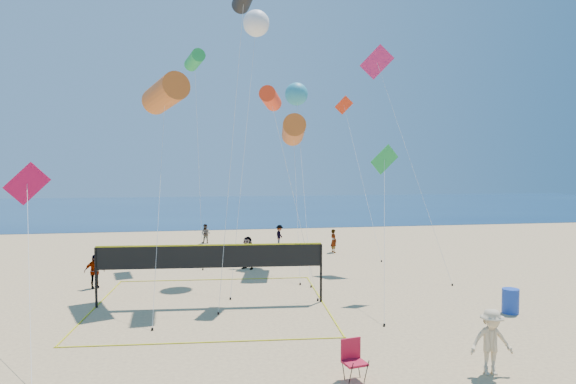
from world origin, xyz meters
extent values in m
cube|color=#102A4F|center=(0.00, 62.00, 0.01)|extent=(140.00, 50.00, 0.03)
imported|color=#D3B78C|center=(4.89, 3.42, 0.93)|extent=(1.28, 0.84, 1.85)
imported|color=gray|center=(-8.17, 15.90, 0.81)|extent=(1.02, 0.71, 1.61)
imported|color=gray|center=(-0.53, 19.24, 0.92)|extent=(1.69, 1.46, 1.84)
imported|color=gray|center=(5.67, 23.71, 0.78)|extent=(0.51, 0.65, 1.57)
imported|color=gray|center=(-2.78, 29.21, 0.73)|extent=(0.87, 0.79, 1.45)
imported|color=gray|center=(2.55, 27.34, 0.75)|extent=(0.91, 1.12, 1.50)
cube|color=#B3142E|center=(0.98, 3.65, 0.49)|extent=(0.69, 0.65, 0.06)
cube|color=#B3142E|center=(0.93, 3.88, 0.81)|extent=(0.59, 0.17, 0.59)
cylinder|color=black|center=(0.79, 3.39, 0.27)|extent=(0.08, 0.30, 0.77)
cylinder|color=black|center=(0.71, 3.81, 0.27)|extent=(0.08, 0.30, 0.77)
cylinder|color=black|center=(1.26, 3.48, 0.27)|extent=(0.08, 0.30, 0.77)
cylinder|color=black|center=(1.17, 3.91, 0.27)|extent=(0.08, 0.30, 0.77)
cylinder|color=#1A3EAA|center=(8.98, 8.77, 0.49)|extent=(0.83, 0.83, 0.98)
cylinder|color=black|center=(-7.41, 12.36, 1.25)|extent=(0.10, 0.10, 2.50)
cylinder|color=black|center=(1.95, 11.70, 1.25)|extent=(0.10, 0.10, 2.50)
cube|color=black|center=(-2.73, 12.03, 2.03)|extent=(9.35, 0.68, 0.94)
cube|color=yellow|center=(-2.73, 12.03, 2.53)|extent=(9.36, 0.69, 0.06)
cube|color=yellow|center=(-3.06, 7.35, 0.01)|extent=(9.56, 0.72, 0.02)
cube|color=yellow|center=(-2.40, 16.71, 0.01)|extent=(9.56, 0.72, 0.02)
cylinder|color=#CA5D1F|center=(-4.67, 14.50, 9.12)|extent=(2.38, 3.30, 1.67)
cylinder|color=silver|center=(-4.77, 11.72, 4.58)|extent=(0.20, 5.59, 9.07)
cylinder|color=black|center=(-4.86, 8.93, 0.05)|extent=(0.08, 0.08, 0.10)
cylinder|color=silver|center=(-1.76, 12.57, 6.87)|extent=(1.44, 4.14, 13.65)
cylinder|color=black|center=(-2.47, 10.51, 0.05)|extent=(0.08, 0.08, 0.10)
cylinder|color=#FF3715|center=(0.00, 13.40, 8.86)|extent=(1.25, 1.91, 0.97)
cylinder|color=silver|center=(0.92, 12.62, 4.46)|extent=(1.86, 1.58, 8.82)
cylinder|color=black|center=(1.84, 11.84, 0.05)|extent=(0.08, 0.08, 0.10)
cube|color=#C40B43|center=(-9.84, 11.98, 5.15)|extent=(1.74, 0.24, 1.73)
cylinder|color=silver|center=(-8.69, 8.26, 2.60)|extent=(2.32, 7.46, 5.11)
cube|color=green|center=(5.09, 12.59, 6.14)|extent=(1.40, 0.23, 1.39)
cylinder|color=silver|center=(4.26, 10.29, 3.09)|extent=(1.66, 4.61, 6.10)
cylinder|color=black|center=(3.44, 8.00, 0.05)|extent=(0.08, 0.08, 0.10)
cube|color=#D62160|center=(7.28, 19.95, 12.01)|extent=(1.88, 0.87, 2.03)
cylinder|color=silver|center=(8.11, 16.71, 6.03)|extent=(1.68, 6.50, 11.97)
cylinder|color=black|center=(8.95, 13.47, 0.05)|extent=(0.08, 0.08, 0.10)
sphere|color=white|center=(-0.03, 18.95, 13.68)|extent=(1.79, 1.79, 1.45)
cylinder|color=silver|center=(-0.95, 15.81, 6.86)|extent=(1.87, 6.29, 13.63)
cylinder|color=black|center=(-1.88, 12.68, 0.05)|extent=(0.08, 0.08, 0.10)
sphere|color=teal|center=(2.80, 22.02, 10.29)|extent=(1.71, 1.71, 1.42)
cylinder|color=silver|center=(2.43, 18.14, 5.17)|extent=(0.74, 7.77, 10.25)
cylinder|color=black|center=(2.07, 14.27, 0.05)|extent=(0.08, 0.08, 0.10)
cylinder|color=green|center=(-3.41, 22.28, 12.23)|extent=(1.33, 2.14, 1.09)
cylinder|color=silver|center=(-3.23, 20.78, 6.14)|extent=(0.39, 3.03, 12.18)
cylinder|color=black|center=(-3.04, 19.27, 0.05)|extent=(0.08, 0.08, 0.10)
cube|color=#FF3715|center=(7.59, 28.13, 10.41)|extent=(1.29, 0.66, 1.42)
cylinder|color=silver|center=(7.64, 24.04, 5.23)|extent=(0.12, 8.18, 10.37)
cylinder|color=black|center=(7.69, 19.96, 0.05)|extent=(0.08, 0.08, 0.10)
cylinder|color=#CA5D1F|center=(2.18, 19.61, 7.89)|extent=(1.71, 3.24, 1.69)
cylinder|color=silver|center=(1.92, 17.24, 3.97)|extent=(0.53, 4.74, 7.85)
cylinder|color=black|center=(1.66, 14.88, 0.05)|extent=(0.08, 0.08, 0.10)
camera|label=1|loc=(-3.12, -9.56, 5.88)|focal=32.00mm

